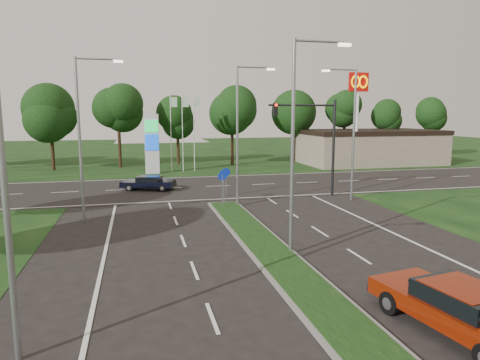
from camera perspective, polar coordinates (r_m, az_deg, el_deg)
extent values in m
plane|color=black|center=(13.45, 12.70, -17.83)|extent=(160.00, 160.00, 0.00)
cube|color=black|center=(66.23, -8.82, 3.50)|extent=(160.00, 50.00, 0.02)
cube|color=black|center=(35.66, -4.56, -0.90)|extent=(160.00, 12.00, 0.02)
cube|color=slate|center=(16.80, 6.55, -11.91)|extent=(2.00, 26.00, 0.12)
cube|color=gray|center=(54.36, 16.85, 4.21)|extent=(16.00, 9.00, 4.00)
cylinder|color=gray|center=(17.93, 7.00, 3.99)|extent=(0.16, 0.16, 9.00)
cylinder|color=gray|center=(18.52, 10.61, 17.71)|extent=(2.20, 0.10, 0.10)
cube|color=#FFF2CC|center=(18.97, 13.78, 17.09)|extent=(0.50, 0.22, 0.12)
cylinder|color=gray|center=(27.50, -0.37, 5.70)|extent=(0.16, 0.16, 9.00)
cylinder|color=gray|center=(27.88, 1.90, 14.79)|extent=(2.20, 0.10, 0.10)
cube|color=#FFF2CC|center=(28.19, 4.13, 14.50)|extent=(0.50, 0.22, 0.12)
cylinder|color=gray|center=(11.24, -28.99, 0.12)|extent=(0.16, 0.16, 9.00)
cylinder|color=gray|center=(24.95, -20.59, 4.83)|extent=(0.16, 0.16, 9.00)
cylinder|color=gray|center=(24.97, -18.55, 15.06)|extent=(2.20, 0.10, 0.10)
cube|color=#FFF2CC|center=(24.90, -15.93, 14.96)|extent=(0.50, 0.22, 0.12)
cylinder|color=gray|center=(30.44, 14.91, 5.70)|extent=(0.16, 0.16, 9.00)
cylinder|color=gray|center=(30.04, 13.35, 14.13)|extent=(2.20, 0.10, 0.10)
cube|color=#FFF2CC|center=(29.55, 11.38, 14.09)|extent=(0.50, 0.22, 0.12)
cylinder|color=black|center=(32.05, 12.35, 4.14)|extent=(0.20, 0.20, 7.00)
cylinder|color=black|center=(30.95, 8.31, 9.84)|extent=(5.00, 0.14, 0.14)
cube|color=black|center=(30.26, 4.74, 9.36)|extent=(0.28, 0.28, 0.90)
sphere|color=#FF190C|center=(30.09, 4.85, 9.93)|extent=(0.20, 0.20, 0.20)
cylinder|color=gray|center=(27.18, -2.38, -1.57)|extent=(0.06, 0.06, 2.20)
cylinder|color=#0C26A5|center=(27.02, -2.39, 0.52)|extent=(0.56, 0.04, 0.56)
cylinder|color=gray|center=(28.20, -2.17, -1.19)|extent=(0.06, 0.06, 2.20)
cylinder|color=#0C26A5|center=(28.04, -2.19, 0.82)|extent=(0.56, 0.04, 0.56)
cylinder|color=gray|center=(28.94, -1.87, -0.93)|extent=(0.06, 0.06, 2.20)
cylinder|color=#0C26A5|center=(28.78, -1.88, 1.03)|extent=(0.56, 0.04, 0.56)
cube|color=silver|center=(43.85, -11.67, 4.70)|extent=(1.40, 0.30, 6.00)
cube|color=#0CA53F|center=(43.59, -11.74, 7.05)|extent=(1.30, 0.08, 1.20)
cube|color=#0C3FBF|center=(43.66, -11.67, 4.95)|extent=(1.30, 0.08, 1.60)
cylinder|color=silver|center=(44.91, -9.19, 6.14)|extent=(0.08, 0.08, 8.00)
cube|color=#B2D8B2|center=(44.91, -8.84, 10.24)|extent=(0.70, 0.02, 1.00)
cylinder|color=silver|center=(45.02, -7.66, 6.18)|extent=(0.08, 0.08, 8.00)
cube|color=#B2D8B2|center=(45.03, -7.30, 10.26)|extent=(0.70, 0.02, 1.00)
cylinder|color=silver|center=(45.16, -6.14, 6.22)|extent=(0.08, 0.08, 8.00)
cube|color=#B2D8B2|center=(45.18, -5.76, 10.29)|extent=(0.70, 0.02, 1.00)
cylinder|color=silver|center=(48.77, 15.31, 7.32)|extent=(0.30, 0.30, 10.00)
cube|color=#BF0C07|center=(48.88, 15.52, 12.48)|extent=(2.20, 0.35, 2.00)
torus|color=#FFC600|center=(48.47, 15.18, 12.53)|extent=(1.06, 0.16, 1.06)
torus|color=#FFC600|center=(48.91, 16.12, 12.45)|extent=(1.06, 0.16, 1.06)
cylinder|color=black|center=(51.16, -7.44, 4.47)|extent=(0.36, 0.36, 4.40)
sphere|color=black|center=(51.03, -7.54, 9.29)|extent=(6.00, 6.00, 6.00)
sphere|color=black|center=(50.88, -7.19, 10.42)|extent=(4.80, 4.80, 4.80)
cube|color=maroon|center=(13.66, 27.16, -15.29)|extent=(2.87, 5.29, 0.51)
cube|color=black|center=(13.42, 27.65, -13.50)|extent=(2.09, 2.47, 0.48)
cube|color=maroon|center=(13.34, 27.73, -12.54)|extent=(1.92, 2.06, 0.05)
cylinder|color=black|center=(14.12, 19.34, -15.22)|extent=(0.34, 0.74, 0.71)
cylinder|color=black|center=(15.39, 24.69, -13.50)|extent=(0.34, 0.74, 0.71)
cube|color=black|center=(34.66, -12.14, -0.49)|extent=(4.41, 2.85, 0.42)
cube|color=black|center=(34.57, -12.03, 0.16)|extent=(2.15, 1.91, 0.39)
cube|color=black|center=(34.55, -12.04, 0.48)|extent=(1.81, 1.73, 0.04)
cylinder|color=black|center=(34.38, -14.57, -1.03)|extent=(0.61, 0.35, 0.58)
cylinder|color=black|center=(35.79, -13.80, -0.62)|extent=(0.61, 0.35, 0.58)
cylinder|color=black|center=(33.63, -10.34, -1.11)|extent=(0.61, 0.35, 0.58)
cylinder|color=black|center=(35.08, -9.72, -0.68)|extent=(0.61, 0.35, 0.58)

